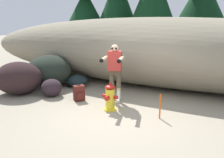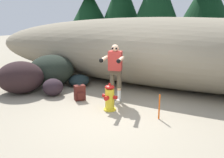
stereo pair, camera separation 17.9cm
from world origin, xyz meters
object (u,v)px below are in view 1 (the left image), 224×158
at_px(boulder_large, 49,71).
at_px(boulder_outlier, 77,81).
at_px(boulder_mid, 19,78).
at_px(survey_stake, 160,106).
at_px(spare_backpack, 79,93).
at_px(utility_worker, 115,66).
at_px(fire_hydrant, 110,98).
at_px(boulder_small, 52,88).

relative_size(boulder_large, boulder_outlier, 2.17).
distance_m(boulder_large, boulder_mid, 1.17).
distance_m(boulder_large, survey_stake, 4.39).
height_order(spare_backpack, boulder_large, boulder_large).
distance_m(utility_worker, boulder_mid, 3.14).
bearing_deg(fire_hydrant, utility_worker, 105.83).
bearing_deg(boulder_small, utility_worker, 11.45).
bearing_deg(survey_stake, fire_hydrant, -177.37).
bearing_deg(fire_hydrant, boulder_outlier, 144.39).
bearing_deg(spare_backpack, boulder_small, -140.91).
height_order(utility_worker, spare_backpack, utility_worker).
bearing_deg(boulder_small, boulder_large, 133.70).
relative_size(boulder_mid, survey_stake, 2.37).
relative_size(utility_worker, boulder_outlier, 2.26).
xyz_separation_m(boulder_large, boulder_mid, (-0.24, -1.14, -0.04)).
relative_size(fire_hydrant, boulder_outlier, 1.00).
distance_m(fire_hydrant, survey_stake, 1.29).
bearing_deg(boulder_mid, spare_backpack, 8.66).
xyz_separation_m(utility_worker, survey_stake, (1.47, -0.58, -0.73)).
bearing_deg(boulder_large, boulder_outlier, 21.29).
xyz_separation_m(utility_worker, boulder_large, (-2.78, 0.48, -0.49)).
height_order(spare_backpack, boulder_mid, boulder_mid).
height_order(utility_worker, boulder_mid, utility_worker).
bearing_deg(utility_worker, boulder_small, -94.48).
distance_m(utility_worker, survey_stake, 1.74).
xyz_separation_m(fire_hydrant, boulder_mid, (-3.20, -0.03, 0.18)).
bearing_deg(survey_stake, boulder_outlier, 157.13).
bearing_deg(boulder_outlier, survey_stake, -22.87).
bearing_deg(boulder_outlier, utility_worker, -23.98).
xyz_separation_m(utility_worker, boulder_small, (-1.95, -0.39, -0.77)).
bearing_deg(boulder_large, survey_stake, -13.92).
relative_size(fire_hydrant, survey_stake, 1.20).
xyz_separation_m(fire_hydrant, spare_backpack, (-1.15, 0.28, -0.11)).
height_order(fire_hydrant, survey_stake, fire_hydrant).
bearing_deg(boulder_large, boulder_mid, -101.80).
xyz_separation_m(boulder_large, boulder_outlier, (0.91, 0.36, -0.34)).
height_order(boulder_mid, boulder_outlier, boulder_mid).
relative_size(boulder_large, survey_stake, 2.60).
bearing_deg(fire_hydrant, boulder_small, 173.51).
distance_m(spare_backpack, survey_stake, 2.45).
distance_m(fire_hydrant, boulder_large, 3.17).
bearing_deg(fire_hydrant, spare_backpack, 166.13).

